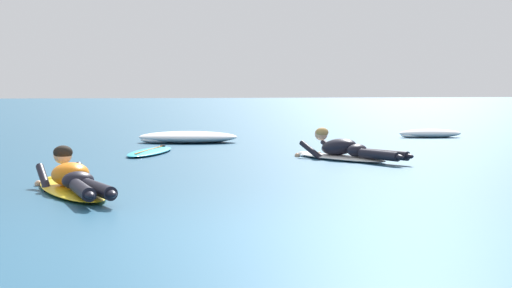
% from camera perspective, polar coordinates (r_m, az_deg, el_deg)
% --- Properties ---
extents(ground_plane, '(120.00, 120.00, 0.00)m').
position_cam_1_polar(ground_plane, '(16.16, -6.06, -0.11)').
color(ground_plane, navy).
extents(surfer_near, '(1.05, 2.55, 0.53)m').
position_cam_1_polar(surfer_near, '(9.15, -12.52, -2.53)').
color(surfer_near, yellow).
rests_on(surfer_near, ground).
extents(surfer_far, '(1.42, 2.33, 0.53)m').
position_cam_1_polar(surfer_far, '(13.03, 6.17, -0.48)').
color(surfer_far, white).
rests_on(surfer_far, ground).
extents(drifting_surfboard, '(1.19, 2.18, 0.16)m').
position_cam_1_polar(drifting_surfboard, '(14.34, -7.32, -0.52)').
color(drifting_surfboard, '#2DB2D1').
rests_on(drifting_surfboard, ground).
extents(whitewater_mid_right, '(1.46, 0.70, 0.19)m').
position_cam_1_polar(whitewater_mid_right, '(18.93, 11.94, 0.71)').
color(whitewater_mid_right, white).
rests_on(whitewater_mid_right, ground).
extents(whitewater_far_band, '(2.18, 1.43, 0.24)m').
position_cam_1_polar(whitewater_far_band, '(16.94, -4.70, 0.46)').
color(whitewater_far_band, white).
rests_on(whitewater_far_band, ground).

